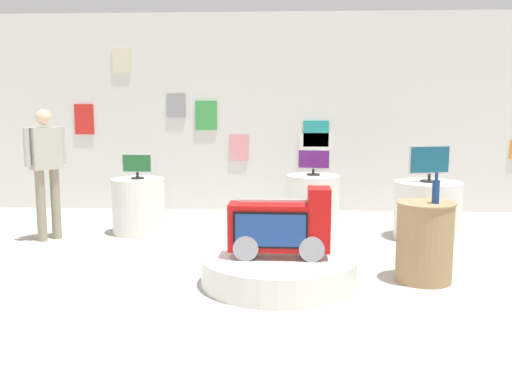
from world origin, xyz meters
The scene contains 13 objects.
ground_plane centered at (0.00, 0.00, 0.00)m, with size 30.00×30.00×0.00m, color #B2ADA3.
back_wall_display centered at (0.00, 4.24, 1.62)m, with size 11.25×0.13×3.24m.
main_display_pedestal centered at (0.36, 0.18, 0.14)m, with size 1.55×1.55×0.28m, color silver.
novelty_firetruck_tv centered at (0.38, 0.18, 0.56)m, with size 1.00×0.38×0.70m.
display_pedestal_left_rear centered at (2.30, 2.26, 0.38)m, with size 0.87×0.87×0.76m, color silver.
tv_on_left_rear centered at (2.30, 2.25, 1.03)m, with size 0.57×0.23×0.48m.
display_pedestal_center_rear centered at (-1.62, 2.37, 0.38)m, with size 0.72×0.72×0.76m, color silver.
tv_on_center_rear centered at (-1.62, 2.36, 0.95)m, with size 0.42×0.17×0.34m.
display_pedestal_right_rear centered at (0.81, 2.89, 0.38)m, with size 0.76×0.76×0.76m, color silver.
tv_on_right_rear centered at (0.81, 2.88, 0.97)m, with size 0.47×0.19×0.37m.
side_table_round centered at (1.82, 0.36, 0.41)m, with size 0.58×0.58×0.81m.
bottle_on_side_table centered at (1.89, 0.30, 0.94)m, with size 0.07×0.07×0.31m.
shopper_browsing_near_truck centered at (-2.70, 1.92, 1.01)m, with size 0.40×0.43×1.71m.
Camera 1 is at (0.43, -5.40, 1.80)m, focal length 40.57 mm.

